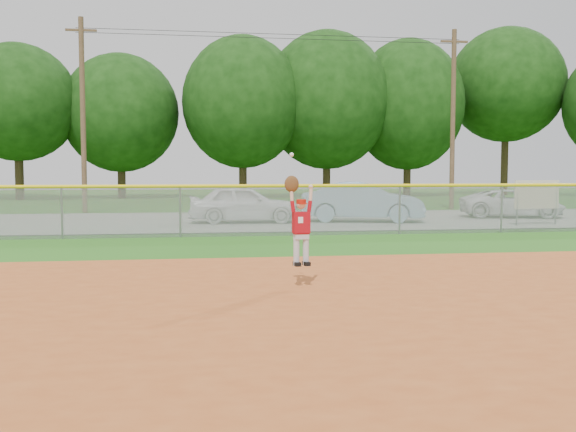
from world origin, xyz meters
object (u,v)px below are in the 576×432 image
object	(u,v)px
car_blue	(363,202)
car_white_a	(244,204)
ballplayer	(300,221)
sponsor_sign	(537,196)
car_white_b	(512,203)

from	to	relation	value
car_blue	car_white_a	bearing A→B (deg)	102.33
car_blue	ballplayer	size ratio (longest dim) A/B	2.47
car_white_a	car_blue	bearing A→B (deg)	-90.00
sponsor_sign	ballplayer	world-z (taller)	ballplayer
car_white_a	car_white_b	distance (m)	11.25
car_white_a	sponsor_sign	size ratio (longest dim) A/B	2.26
car_white_b	ballplayer	distance (m)	18.47
car_white_a	car_blue	size ratio (longest dim) A/B	0.90
car_blue	car_white_b	distance (m)	6.84
car_white_b	sponsor_sign	size ratio (longest dim) A/B	2.29
car_blue	ballplayer	world-z (taller)	ballplayer
car_white_a	ballplayer	bearing A→B (deg)	-177.86
car_white_a	car_white_b	world-z (taller)	car_white_a
car_white_a	ballplayer	xyz separation A→B (m)	(-0.12, -13.46, 0.39)
car_white_a	car_blue	distance (m)	4.48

